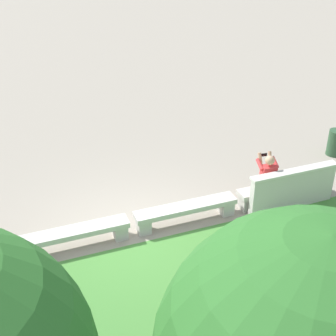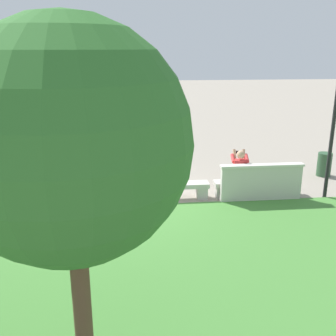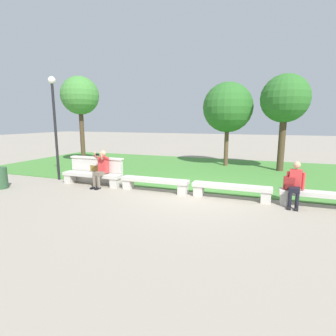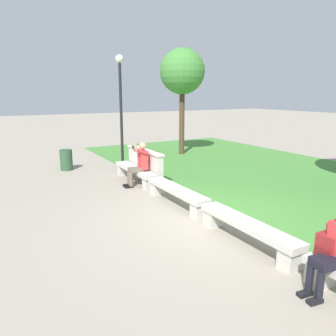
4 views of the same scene
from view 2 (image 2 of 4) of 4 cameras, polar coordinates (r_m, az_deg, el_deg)
ground_plane at (r=10.67m, az=-7.26°, el=-4.76°), size 80.00×80.00×0.00m
grass_strip at (r=6.79m, az=-8.01°, el=-18.47°), size 21.99×8.00×0.03m
bench_main at (r=11.11m, az=12.72°, el=-2.45°), size 2.37×0.40×0.45m
bench_near at (r=10.59m, az=-0.44°, el=-2.98°), size 2.37×0.40×0.45m
bench_mid at (r=10.67m, az=-14.16°, el=-3.37°), size 2.37×0.40×0.45m
backrest_wall_with_plaque at (r=10.74m, az=13.35°, el=-2.02°), size 2.23×0.24×1.01m
person_photographer at (r=10.90m, az=10.27°, el=-0.32°), size 0.50×0.75×1.32m
person_distant at (r=11.02m, az=-23.24°, el=-1.64°), size 0.48×0.70×1.26m
backpack at (r=10.92m, az=-22.56°, el=-1.96°), size 0.28×0.24×0.43m
tree_behind_wall at (r=4.09m, az=-14.05°, el=3.58°), size 2.52×2.52×4.30m
trash_bin at (r=13.48m, az=21.73°, el=0.49°), size 0.44×0.44×0.75m
lamp_post at (r=11.05m, az=23.23°, el=8.86°), size 0.28×0.28×4.04m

